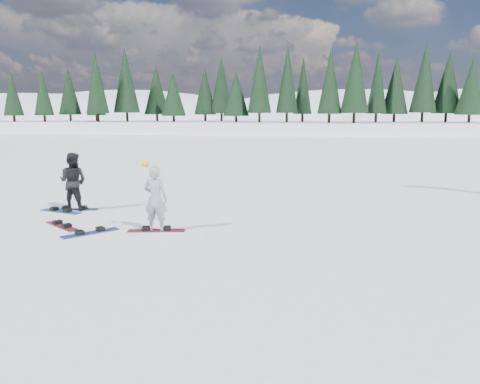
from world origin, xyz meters
name	(u,v)px	position (x,y,z in m)	size (l,w,h in m)	color
ground	(141,233)	(0.00, 0.00, 0.00)	(420.00, 420.00, 0.00)	white
alpine_backdrop	(276,151)	(-11.72, 189.16, -13.97)	(412.50, 227.00, 53.20)	white
snowboarder_woman	(155,198)	(0.32, 0.27, 0.88)	(0.65, 0.45, 1.89)	#9B9BA0
snowboarder_man	(73,181)	(-3.16, 2.45, 0.92)	(0.90, 0.70, 1.84)	black
snowboard_woman	(157,231)	(0.33, 0.27, 0.01)	(1.50, 0.28, 0.03)	maroon
snowboard_man	(75,209)	(-3.16, 2.45, 0.01)	(1.50, 0.28, 0.03)	navy
snowboard_loose_b	(62,226)	(-2.40, 0.33, 0.01)	(1.50, 0.28, 0.03)	maroon
snowboard_loose_a	(90,233)	(-1.30, -0.23, 0.01)	(1.50, 0.28, 0.03)	#1B3A95
snowboard_loose_c	(61,211)	(-3.43, 2.08, 0.01)	(1.50, 0.28, 0.03)	#1A5891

